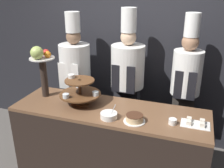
{
  "coord_description": "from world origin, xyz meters",
  "views": [
    {
      "loc": [
        0.8,
        -1.91,
        2.11
      ],
      "look_at": [
        0.0,
        0.43,
        1.13
      ],
      "focal_mm": 40.0,
      "sensor_mm": 36.0,
      "label": 1
    }
  ],
  "objects_px": {
    "cake_square_tray": "(195,123)",
    "chef_center_right": "(185,85)",
    "cup_white": "(173,122)",
    "chef_left": "(76,75)",
    "chef_center_left": "(127,79)",
    "tiered_stand": "(80,91)",
    "serving_bowl_near": "(109,115)",
    "fruit_pedestal": "(41,63)",
    "cake_round": "(134,118)"
  },
  "relations": [
    {
      "from": "chef_left",
      "to": "chef_center_right",
      "type": "xyz_separation_m",
      "value": [
        1.44,
        0.0,
        0.04
      ]
    },
    {
      "from": "tiered_stand",
      "to": "chef_left",
      "type": "xyz_separation_m",
      "value": [
        -0.36,
        0.6,
        -0.06
      ]
    },
    {
      "from": "cup_white",
      "to": "chef_center_left",
      "type": "height_order",
      "value": "chef_center_left"
    },
    {
      "from": "fruit_pedestal",
      "to": "cake_square_tray",
      "type": "height_order",
      "value": "fruit_pedestal"
    },
    {
      "from": "tiered_stand",
      "to": "chef_center_right",
      "type": "relative_size",
      "value": 0.25
    },
    {
      "from": "cake_round",
      "to": "cup_white",
      "type": "relative_size",
      "value": 2.78
    },
    {
      "from": "cake_square_tray",
      "to": "chef_center_right",
      "type": "distance_m",
      "value": 0.7
    },
    {
      "from": "cup_white",
      "to": "cake_square_tray",
      "type": "xyz_separation_m",
      "value": [
        0.21,
        0.06,
        -0.01
      ]
    },
    {
      "from": "chef_center_right",
      "to": "fruit_pedestal",
      "type": "bearing_deg",
      "value": -159.86
    },
    {
      "from": "cake_square_tray",
      "to": "chef_center_left",
      "type": "height_order",
      "value": "chef_center_left"
    },
    {
      "from": "tiered_stand",
      "to": "cup_white",
      "type": "relative_size",
      "value": 5.95
    },
    {
      "from": "cake_round",
      "to": "cup_white",
      "type": "bearing_deg",
      "value": 11.44
    },
    {
      "from": "tiered_stand",
      "to": "chef_center_left",
      "type": "relative_size",
      "value": 0.24
    },
    {
      "from": "fruit_pedestal",
      "to": "serving_bowl_near",
      "type": "height_order",
      "value": "fruit_pedestal"
    },
    {
      "from": "cake_round",
      "to": "tiered_stand",
      "type": "bearing_deg",
      "value": 163.4
    },
    {
      "from": "tiered_stand",
      "to": "cake_square_tray",
      "type": "relative_size",
      "value": 1.7
    },
    {
      "from": "chef_left",
      "to": "chef_center_right",
      "type": "bearing_deg",
      "value": 0.0
    },
    {
      "from": "cake_round",
      "to": "chef_left",
      "type": "bearing_deg",
      "value": 142.05
    },
    {
      "from": "cake_round",
      "to": "chef_center_left",
      "type": "xyz_separation_m",
      "value": [
        -0.3,
        0.8,
        0.08
      ]
    },
    {
      "from": "cup_white",
      "to": "chef_left",
      "type": "height_order",
      "value": "chef_left"
    },
    {
      "from": "chef_center_left",
      "to": "cake_round",
      "type": "bearing_deg",
      "value": -69.68
    },
    {
      "from": "tiered_stand",
      "to": "cake_square_tray",
      "type": "height_order",
      "value": "tiered_stand"
    },
    {
      "from": "cup_white",
      "to": "fruit_pedestal",
      "type": "bearing_deg",
      "value": 174.03
    },
    {
      "from": "serving_bowl_near",
      "to": "fruit_pedestal",
      "type": "bearing_deg",
      "value": 164.75
    },
    {
      "from": "fruit_pedestal",
      "to": "chef_center_left",
      "type": "distance_m",
      "value": 1.07
    },
    {
      "from": "fruit_pedestal",
      "to": "chef_center_right",
      "type": "relative_size",
      "value": 0.33
    },
    {
      "from": "fruit_pedestal",
      "to": "serving_bowl_near",
      "type": "xyz_separation_m",
      "value": [
        0.89,
        -0.24,
        -0.39
      ]
    },
    {
      "from": "fruit_pedestal",
      "to": "cup_white",
      "type": "height_order",
      "value": "fruit_pedestal"
    },
    {
      "from": "cake_square_tray",
      "to": "chef_center_right",
      "type": "xyz_separation_m",
      "value": [
        -0.15,
        0.67,
        0.11
      ]
    },
    {
      "from": "cake_round",
      "to": "serving_bowl_near",
      "type": "relative_size",
      "value": 1.26
    },
    {
      "from": "tiered_stand",
      "to": "cake_round",
      "type": "bearing_deg",
      "value": -16.6
    },
    {
      "from": "tiered_stand",
      "to": "chef_left",
      "type": "bearing_deg",
      "value": 120.71
    },
    {
      "from": "serving_bowl_near",
      "to": "chef_center_left",
      "type": "bearing_deg",
      "value": 92.85
    },
    {
      "from": "cake_round",
      "to": "serving_bowl_near",
      "type": "xyz_separation_m",
      "value": [
        -0.26,
        -0.01,
        -0.01
      ]
    },
    {
      "from": "fruit_pedestal",
      "to": "cake_round",
      "type": "height_order",
      "value": "fruit_pedestal"
    },
    {
      "from": "cup_white",
      "to": "tiered_stand",
      "type": "bearing_deg",
      "value": 172.85
    },
    {
      "from": "cup_white",
      "to": "chef_center_right",
      "type": "xyz_separation_m",
      "value": [
        0.06,
        0.73,
        0.1
      ]
    },
    {
      "from": "serving_bowl_near",
      "to": "chef_left",
      "type": "xyz_separation_m",
      "value": [
        -0.77,
        0.82,
        0.06
      ]
    },
    {
      "from": "cake_round",
      "to": "fruit_pedestal",
      "type": "bearing_deg",
      "value": 168.75
    },
    {
      "from": "tiered_stand",
      "to": "cake_square_tray",
      "type": "distance_m",
      "value": 1.24
    },
    {
      "from": "cup_white",
      "to": "chef_left",
      "type": "relative_size",
      "value": 0.04
    },
    {
      "from": "chef_left",
      "to": "cake_square_tray",
      "type": "bearing_deg",
      "value": -22.96
    },
    {
      "from": "cake_round",
      "to": "chef_center_left",
      "type": "bearing_deg",
      "value": 110.32
    },
    {
      "from": "cake_round",
      "to": "serving_bowl_near",
      "type": "distance_m",
      "value": 0.26
    },
    {
      "from": "chef_center_left",
      "to": "chef_center_right",
      "type": "height_order",
      "value": "chef_center_left"
    },
    {
      "from": "cake_square_tray",
      "to": "cake_round",
      "type": "bearing_deg",
      "value": -166.98
    },
    {
      "from": "cake_round",
      "to": "cup_white",
      "type": "xyz_separation_m",
      "value": [
        0.35,
        0.07,
        -0.01
      ]
    },
    {
      "from": "cup_white",
      "to": "serving_bowl_near",
      "type": "bearing_deg",
      "value": -171.94
    },
    {
      "from": "cake_round",
      "to": "chef_center_right",
      "type": "bearing_deg",
      "value": 62.73
    },
    {
      "from": "chef_left",
      "to": "chef_center_right",
      "type": "distance_m",
      "value": 1.44
    }
  ]
}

